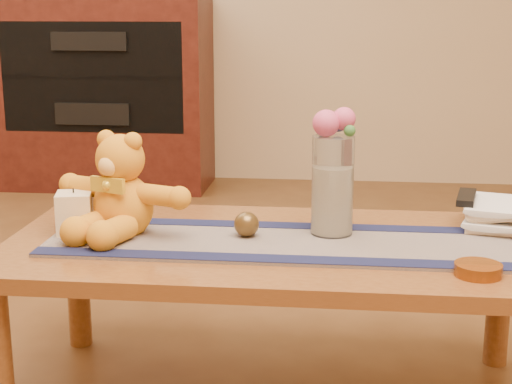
# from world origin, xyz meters

# --- Properties ---
(coffee_table_top) EXTENTS (1.40, 0.70, 0.04)m
(coffee_table_top) POSITION_xyz_m (0.00, 0.00, 0.43)
(coffee_table_top) COLOR #5E3316
(coffee_table_top) RESTS_ON floor
(table_leg_bl) EXTENTS (0.07, 0.07, 0.41)m
(table_leg_bl) POSITION_xyz_m (-0.64, 0.29, 0.21)
(table_leg_bl) COLOR #5E3316
(table_leg_bl) RESTS_ON floor
(table_leg_br) EXTENTS (0.07, 0.07, 0.41)m
(table_leg_br) POSITION_xyz_m (0.64, 0.29, 0.21)
(table_leg_br) COLOR #5E3316
(table_leg_br) RESTS_ON floor
(persian_runner) EXTENTS (1.20, 0.35, 0.01)m
(persian_runner) POSITION_xyz_m (0.02, -0.02, 0.45)
(persian_runner) COLOR #191640
(persian_runner) RESTS_ON coffee_table_top
(runner_border_near) EXTENTS (1.20, 0.06, 0.00)m
(runner_border_near) POSITION_xyz_m (0.02, -0.17, 0.46)
(runner_border_near) COLOR #121637
(runner_border_near) RESTS_ON persian_runner
(runner_border_far) EXTENTS (1.20, 0.06, 0.00)m
(runner_border_far) POSITION_xyz_m (0.02, 0.12, 0.46)
(runner_border_far) COLOR #121637
(runner_border_far) RESTS_ON persian_runner
(teddy_bear) EXTENTS (0.46, 0.42, 0.26)m
(teddy_bear) POSITION_xyz_m (-0.40, 0.01, 0.59)
(teddy_bear) COLOR orange
(teddy_bear) RESTS_ON persian_runner
(pillar_candle) EXTENTS (0.11, 0.11, 0.11)m
(pillar_candle) POSITION_xyz_m (-0.53, -0.00, 0.51)
(pillar_candle) COLOR beige
(pillar_candle) RESTS_ON persian_runner
(candle_wick) EXTENTS (0.00, 0.00, 0.01)m
(candle_wick) POSITION_xyz_m (-0.53, -0.00, 0.57)
(candle_wick) COLOR black
(candle_wick) RESTS_ON pillar_candle
(glass_vase) EXTENTS (0.11, 0.11, 0.26)m
(glass_vase) POSITION_xyz_m (0.14, 0.06, 0.59)
(glass_vase) COLOR silver
(glass_vase) RESTS_ON persian_runner
(potpourri_fill) EXTENTS (0.09, 0.09, 0.18)m
(potpourri_fill) POSITION_xyz_m (0.14, 0.06, 0.55)
(potpourri_fill) COLOR beige
(potpourri_fill) RESTS_ON glass_vase
(rose_left) EXTENTS (0.07, 0.07, 0.07)m
(rose_left) POSITION_xyz_m (0.12, 0.05, 0.75)
(rose_left) COLOR #C74673
(rose_left) RESTS_ON glass_vase
(rose_right) EXTENTS (0.06, 0.06, 0.06)m
(rose_right) POSITION_xyz_m (0.17, 0.07, 0.76)
(rose_right) COLOR #C74673
(rose_right) RESTS_ON glass_vase
(blue_flower_back) EXTENTS (0.04, 0.04, 0.04)m
(blue_flower_back) POSITION_xyz_m (0.15, 0.10, 0.75)
(blue_flower_back) COLOR #47509B
(blue_flower_back) RESTS_ON glass_vase
(blue_flower_side) EXTENTS (0.04, 0.04, 0.04)m
(blue_flower_side) POSITION_xyz_m (0.11, 0.08, 0.74)
(blue_flower_side) COLOR #47509B
(blue_flower_side) RESTS_ON glass_vase
(leaf_sprig) EXTENTS (0.03, 0.03, 0.03)m
(leaf_sprig) POSITION_xyz_m (0.18, 0.04, 0.74)
(leaf_sprig) COLOR #33662D
(leaf_sprig) RESTS_ON glass_vase
(bronze_ball) EXTENTS (0.07, 0.07, 0.07)m
(bronze_ball) POSITION_xyz_m (-0.08, 0.01, 0.49)
(bronze_ball) COLOR #523B1B
(bronze_ball) RESTS_ON persian_runner
(book_bottom) EXTENTS (0.20, 0.25, 0.02)m
(book_bottom) POSITION_xyz_m (0.51, 0.20, 0.46)
(book_bottom) COLOR beige
(book_bottom) RESTS_ON coffee_table_top
(book_lower) EXTENTS (0.22, 0.26, 0.02)m
(book_lower) POSITION_xyz_m (0.52, 0.19, 0.48)
(book_lower) COLOR beige
(book_lower) RESTS_ON book_bottom
(book_upper) EXTENTS (0.19, 0.24, 0.02)m
(book_upper) POSITION_xyz_m (0.51, 0.20, 0.50)
(book_upper) COLOR beige
(book_upper) RESTS_ON book_lower
(book_top) EXTENTS (0.22, 0.26, 0.02)m
(book_top) POSITION_xyz_m (0.51, 0.19, 0.52)
(book_top) COLOR beige
(book_top) RESTS_ON book_upper
(tv_remote) EXTENTS (0.08, 0.17, 0.02)m
(tv_remote) POSITION_xyz_m (0.51, 0.19, 0.54)
(tv_remote) COLOR black
(tv_remote) RESTS_ON book_top
(amber_dish) EXTENTS (0.12, 0.12, 0.03)m
(amber_dish) POSITION_xyz_m (0.48, -0.21, 0.46)
(amber_dish) COLOR #BF5914
(amber_dish) RESTS_ON coffee_table_top
(media_cabinet) EXTENTS (1.20, 0.50, 1.10)m
(media_cabinet) POSITION_xyz_m (-1.20, 2.48, 0.55)
(media_cabinet) COLOR black
(media_cabinet) RESTS_ON floor
(cabinet_cavity) EXTENTS (1.02, 0.03, 0.61)m
(cabinet_cavity) POSITION_xyz_m (-1.20, 2.25, 0.66)
(cabinet_cavity) COLOR black
(cabinet_cavity) RESTS_ON media_cabinet
(cabinet_shelf) EXTENTS (1.02, 0.20, 0.02)m
(cabinet_shelf) POSITION_xyz_m (-1.20, 2.33, 0.66)
(cabinet_shelf) COLOR black
(cabinet_shelf) RESTS_ON media_cabinet
(stereo_upper) EXTENTS (0.42, 0.28, 0.10)m
(stereo_upper) POSITION_xyz_m (-1.20, 2.35, 0.86)
(stereo_upper) COLOR black
(stereo_upper) RESTS_ON media_cabinet
(stereo_lower) EXTENTS (0.42, 0.28, 0.12)m
(stereo_lower) POSITION_xyz_m (-1.20, 2.35, 0.46)
(stereo_lower) COLOR black
(stereo_lower) RESTS_ON media_cabinet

